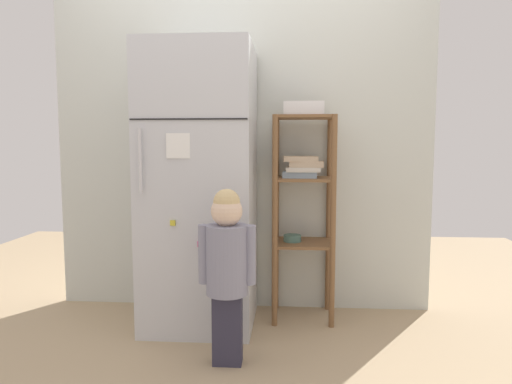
{
  "coord_description": "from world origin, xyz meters",
  "views": [
    {
      "loc": [
        0.34,
        -2.87,
        1.15
      ],
      "look_at": [
        0.12,
        0.02,
        0.85
      ],
      "focal_mm": 32.66,
      "sensor_mm": 36.0,
      "label": 1
    }
  ],
  "objects": [
    {
      "name": "ground_plane",
      "position": [
        0.0,
        0.0,
        0.0
      ],
      "size": [
        6.0,
        6.0,
        0.0
      ],
      "primitive_type": "plane",
      "color": "tan"
    },
    {
      "name": "kitchen_wall_back",
      "position": [
        0.0,
        0.37,
        1.13
      ],
      "size": [
        2.61,
        0.03,
        2.26
      ],
      "primitive_type": "cube",
      "color": "silver",
      "rests_on": "ground"
    },
    {
      "name": "refrigerator",
      "position": [
        -0.23,
        0.02,
        0.88
      ],
      "size": [
        0.68,
        0.67,
        1.76
      ],
      "color": "silver",
      "rests_on": "ground"
    },
    {
      "name": "child_standing",
      "position": [
        0.02,
        -0.54,
        0.56
      ],
      "size": [
        0.3,
        0.22,
        0.93
      ],
      "color": "#2F2D3F",
      "rests_on": "ground"
    },
    {
      "name": "pantry_shelf_unit",
      "position": [
        0.42,
        0.16,
        0.85
      ],
      "size": [
        0.4,
        0.35,
        1.34
      ],
      "color": "brown",
      "rests_on": "ground"
    },
    {
      "name": "fruit_bin",
      "position": [
        0.42,
        0.16,
        1.37
      ],
      "size": [
        0.25,
        0.19,
        0.09
      ],
      "color": "white",
      "rests_on": "pantry_shelf_unit"
    }
  ]
}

